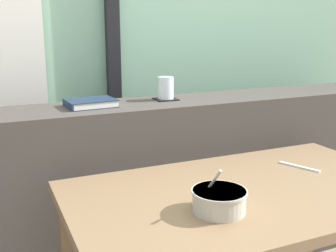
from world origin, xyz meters
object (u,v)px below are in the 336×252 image
Objects in this scene: juice_glass at (165,89)px; fork_utensil at (299,167)px; breakfast_table at (247,215)px; closed_book at (90,103)px; soup_bowl at (219,201)px; coaster_square at (165,99)px.

fork_utensil is at bearing -57.33° from juice_glass.
closed_book is (-0.39, 0.62, 0.32)m from breakfast_table.
juice_glass reaches higher than soup_bowl.
coaster_square is 0.05m from juice_glass.
soup_bowl is (-0.18, -0.11, 0.13)m from breakfast_table.
closed_book is at bearing -176.39° from coaster_square.
soup_bowl is 0.99× the size of fork_utensil.
closed_book is at bearing 120.75° from fork_utensil.
closed_book is (-0.36, -0.02, -0.04)m from juice_glass.
soup_bowl is at bearing -74.26° from closed_book.
closed_book is 0.90m from fork_utensil.
coaster_square is at bearing 92.81° from breakfast_table.
soup_bowl is at bearing -179.59° from fork_utensil.
soup_bowl is at bearing -101.45° from juice_glass.
juice_glass is 0.60× the size of fork_utensil.
breakfast_table is 0.25m from soup_bowl.
closed_book is 0.78m from soup_bowl.
fork_utensil reaches higher than breakfast_table.
breakfast_table is 0.74m from juice_glass.
breakfast_table is 5.78× the size of closed_book.
fork_utensil is at bearing 18.51° from breakfast_table.
fork_utensil is (0.35, -0.54, -0.26)m from juice_glass.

